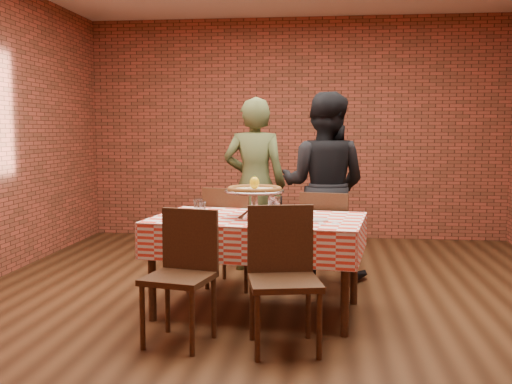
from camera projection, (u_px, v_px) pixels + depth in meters
ground at (277, 299)px, 5.06m from camera, size 6.00×6.00×0.00m
back_wall at (295, 129)px, 7.87m from camera, size 5.50×0.00×5.50m
table at (258, 265)px, 4.67m from camera, size 1.71×1.16×0.75m
tablecloth at (258, 235)px, 4.65m from camera, size 1.75×1.20×0.27m
pizza_stand at (255, 204)px, 4.59m from camera, size 0.57×0.57×0.21m
pizza at (255, 190)px, 4.58m from camera, size 0.51×0.51×0.03m
lemon at (255, 183)px, 4.58m from camera, size 0.09×0.09×0.10m
water_glass_left at (201, 209)px, 4.65m from camera, size 0.08×0.08×0.12m
water_glass_right at (198, 206)px, 4.82m from camera, size 0.08×0.08×0.12m
side_plate at (317, 220)px, 4.45m from camera, size 0.19×0.19×0.01m
sweetener_packet_a at (322, 224)px, 4.30m from camera, size 0.06×0.05×0.00m
sweetener_packet_b at (336, 223)px, 4.32m from camera, size 0.06×0.06×0.00m
condiment_caddy at (275, 204)px, 4.88m from camera, size 0.11×0.10×0.14m
chair_near_left at (179, 279)px, 3.97m from camera, size 0.49×0.49×0.89m
chair_near_right at (284, 280)px, 3.86m from camera, size 0.53×0.53×0.93m
chair_far_left at (235, 237)px, 5.45m from camera, size 0.54×0.54×0.92m
chair_far_right at (327, 241)px, 5.29m from camera, size 0.49×0.49×0.90m
diner_olive at (255, 185)px, 6.05m from camera, size 0.66×0.45×1.76m
diner_black at (324, 186)px, 5.74m from camera, size 1.01×0.87×1.79m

